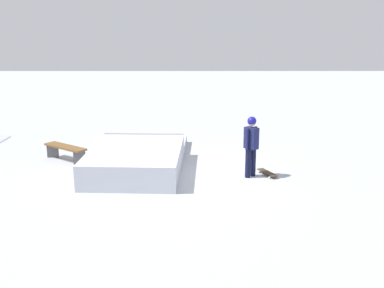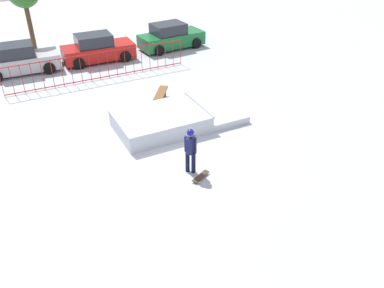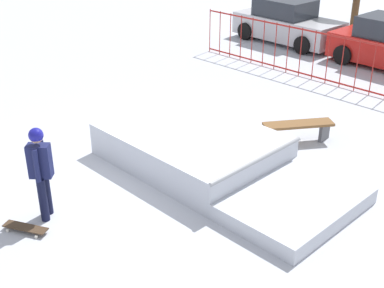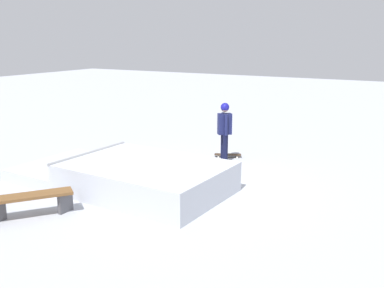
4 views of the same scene
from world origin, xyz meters
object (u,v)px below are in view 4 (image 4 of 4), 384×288
object	(u,v)px
skate_ramp	(131,176)
skateboard	(228,155)
skater	(225,128)
park_bench	(32,200)

from	to	relation	value
skate_ramp	skateboard	size ratio (longest dim) A/B	6.80
skater	skateboard	size ratio (longest dim) A/B	2.13
skater	park_bench	distance (m)	5.87
skater	skateboard	world-z (taller)	skater
skater	skateboard	bearing A→B (deg)	62.09
skate_ramp	skateboard	bearing A→B (deg)	-99.35
skate_ramp	skater	size ratio (longest dim) A/B	3.19
skater	park_bench	bearing A→B (deg)	-146.81
skate_ramp	park_bench	xyz separation A→B (m)	(0.68, 2.36, 0.04)
skate_ramp	park_bench	world-z (taller)	skate_ramp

